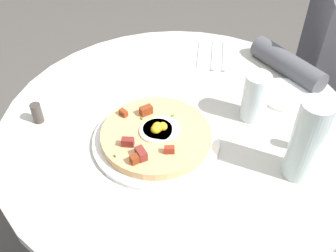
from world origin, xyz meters
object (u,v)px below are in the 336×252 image
(breakfast_pizza, at_px, (156,135))
(water_glass, at_px, (255,97))
(fork, at_px, (214,54))
(bread_plate, at_px, (287,95))
(pepper_shaker, at_px, (37,113))
(pizza_plate, at_px, (156,140))
(knife, at_px, (225,55))
(person_seated, at_px, (326,90))
(dining_table, at_px, (178,162))
(salt_shaker, at_px, (296,140))
(water_bottle, at_px, (307,141))

(breakfast_pizza, bearing_deg, water_glass, 121.16)
(fork, bearing_deg, water_glass, 21.18)
(bread_plate, relative_size, fork, 0.87)
(fork, relative_size, pepper_shaker, 3.15)
(pizza_plate, relative_size, knife, 1.82)
(person_seated, bearing_deg, bread_plate, -31.33)
(bread_plate, bearing_deg, water_glass, -42.22)
(person_seated, xyz_separation_m, bread_plate, (0.32, -0.20, 0.20))
(pizza_plate, distance_m, knife, 0.45)
(bread_plate, xyz_separation_m, knife, (-0.18, -0.20, 0.00))
(person_seated, bearing_deg, breakfast_pizza, -42.87)
(dining_table, bearing_deg, pizza_plate, -28.58)
(pizza_plate, distance_m, salt_shaker, 0.35)
(water_glass, bearing_deg, person_seated, 145.63)
(dining_table, bearing_deg, water_bottle, 67.94)
(dining_table, xyz_separation_m, water_bottle, (0.12, 0.30, 0.27))
(person_seated, xyz_separation_m, water_glass, (0.43, -0.29, 0.26))
(dining_table, height_order, pepper_shaker, pepper_shaker)
(bread_plate, height_order, pepper_shaker, pepper_shaker)
(water_glass, xyz_separation_m, salt_shaker, (0.10, 0.11, -0.04))
(water_glass, bearing_deg, breakfast_pizza, -58.84)
(person_seated, relative_size, pepper_shaker, 19.88)
(person_seated, height_order, breakfast_pizza, person_seated)
(person_seated, relative_size, pizza_plate, 3.47)
(fork, relative_size, knife, 1.00)
(water_glass, bearing_deg, knife, -161.09)
(person_seated, height_order, knife, person_seated)
(pizza_plate, xyz_separation_m, salt_shaker, (-0.04, 0.35, 0.02))
(bread_plate, bearing_deg, water_bottle, 2.66)
(dining_table, relative_size, pepper_shaker, 17.17)
(breakfast_pizza, distance_m, bread_plate, 0.42)
(dining_table, distance_m, water_glass, 0.31)
(person_seated, relative_size, water_glass, 8.21)
(breakfast_pizza, distance_m, pepper_shaker, 0.33)
(dining_table, height_order, salt_shaker, salt_shaker)
(dining_table, distance_m, breakfast_pizza, 0.21)
(pizza_plate, distance_m, breakfast_pizza, 0.02)
(pizza_plate, xyz_separation_m, pepper_shaker, (-0.02, -0.33, 0.02))
(water_glass, distance_m, salt_shaker, 0.15)
(water_glass, height_order, pepper_shaker, water_glass)
(dining_table, xyz_separation_m, bread_plate, (-0.17, 0.29, 0.17))
(dining_table, bearing_deg, fork, 170.26)
(water_glass, relative_size, pepper_shaker, 2.42)
(water_bottle, xyz_separation_m, pepper_shaker, (-0.06, -0.68, -0.08))
(person_seated, height_order, water_glass, person_seated)
(dining_table, height_order, breakfast_pizza, breakfast_pizza)
(knife, xyz_separation_m, salt_shaker, (0.39, 0.21, 0.02))
(pizza_plate, xyz_separation_m, fork, (-0.43, 0.11, 0.00))
(knife, bearing_deg, water_glass, 14.80)
(pizza_plate, bearing_deg, breakfast_pizza, -36.53)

